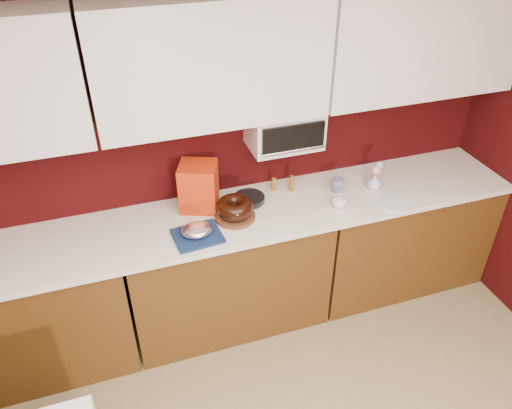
{
  "coord_description": "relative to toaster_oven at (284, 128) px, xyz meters",
  "views": [
    {
      "loc": [
        -0.62,
        -0.55,
        2.76
      ],
      "look_at": [
        0.18,
        1.84,
        1.02
      ],
      "focal_mm": 35.0,
      "sensor_mm": 36.0,
      "label": 1
    }
  ],
  "objects": [
    {
      "name": "wall_back",
      "position": [
        -0.45,
        0.15,
        -0.12
      ],
      "size": [
        4.0,
        0.02,
        2.5
      ],
      "primitive_type": "cube",
      "color": "#330607",
      "rests_on": "floor"
    },
    {
      "name": "base_cabinet_left",
      "position": [
        -1.78,
        -0.17,
        -0.95
      ],
      "size": [
        1.31,
        0.58,
        0.86
      ],
      "primitive_type": "cube",
      "color": "#513210",
      "rests_on": "floor"
    },
    {
      "name": "base_cabinet_center",
      "position": [
        -0.45,
        -0.17,
        -0.95
      ],
      "size": [
        1.31,
        0.58,
        0.86
      ],
      "primitive_type": "cube",
      "color": "#513210",
      "rests_on": "floor"
    },
    {
      "name": "base_cabinet_right",
      "position": [
        0.88,
        -0.17,
        -0.95
      ],
      "size": [
        1.31,
        0.58,
        0.86
      ],
      "primitive_type": "cube",
      "color": "#513210",
      "rests_on": "floor"
    },
    {
      "name": "countertop",
      "position": [
        -0.45,
        -0.17,
        -0.49
      ],
      "size": [
        4.0,
        0.62,
        0.04
      ],
      "primitive_type": "cube",
      "color": "white",
      "rests_on": "base_cabinet_center"
    },
    {
      "name": "upper_cabinet_center",
      "position": [
        -0.45,
        -0.02,
        0.48
      ],
      "size": [
        1.31,
        0.33,
        0.7
      ],
      "primitive_type": "cube",
      "color": "white",
      "rests_on": "wall_back"
    },
    {
      "name": "upper_cabinet_right",
      "position": [
        0.88,
        -0.02,
        0.48
      ],
      "size": [
        1.31,
        0.33,
        0.7
      ],
      "primitive_type": "cube",
      "color": "white",
      "rests_on": "wall_back"
    },
    {
      "name": "toaster_oven",
      "position": [
        0.0,
        0.0,
        0.0
      ],
      "size": [
        0.45,
        0.3,
        0.25
      ],
      "primitive_type": "cube",
      "color": "white",
      "rests_on": "upper_cabinet_center"
    },
    {
      "name": "toaster_oven_door",
      "position": [
        0.0,
        -0.16,
        0.0
      ],
      "size": [
        0.4,
        0.02,
        0.18
      ],
      "primitive_type": "cube",
      "color": "black",
      "rests_on": "toaster_oven"
    },
    {
      "name": "toaster_oven_handle",
      "position": [
        0.0,
        -0.18,
        -0.07
      ],
      "size": [
        0.42,
        0.02,
        0.02
      ],
      "primitive_type": "cylinder",
      "rotation": [
        0.0,
        1.57,
        0.0
      ],
      "color": "silver",
      "rests_on": "toaster_oven"
    },
    {
      "name": "cake_base",
      "position": [
        -0.39,
        -0.2,
        -0.46
      ],
      "size": [
        0.26,
        0.26,
        0.02
      ],
      "primitive_type": "cylinder",
      "rotation": [
        0.0,
        0.0,
        0.03
      ],
      "color": "brown",
      "rests_on": "countertop"
    },
    {
      "name": "bundt_cake",
      "position": [
        -0.39,
        -0.2,
        -0.39
      ],
      "size": [
        0.31,
        0.31,
        0.1
      ],
      "primitive_type": "torus",
      "rotation": [
        0.0,
        0.0,
        -0.43
      ],
      "color": "black",
      "rests_on": "cake_base"
    },
    {
      "name": "navy_towel",
      "position": [
        -0.66,
        -0.32,
        -0.46
      ],
      "size": [
        0.3,
        0.26,
        0.02
      ],
      "primitive_type": "cube",
      "rotation": [
        0.0,
        0.0,
        0.09
      ],
      "color": "navy",
      "rests_on": "countertop"
    },
    {
      "name": "foil_ham_nest",
      "position": [
        -0.66,
        -0.32,
        -0.42
      ],
      "size": [
        0.19,
        0.16,
        0.07
      ],
      "primitive_type": "ellipsoid",
      "rotation": [
        0.0,
        0.0,
        0.03
      ],
      "color": "white",
      "rests_on": "navy_towel"
    },
    {
      "name": "roasted_ham",
      "position": [
        -0.66,
        -0.32,
        -0.4
      ],
      "size": [
        0.11,
        0.1,
        0.06
      ],
      "primitive_type": "ellipsoid",
      "rotation": [
        0.0,
        0.0,
        0.16
      ],
      "color": "#A96A4D",
      "rests_on": "foil_ham_nest"
    },
    {
      "name": "pandoro_box",
      "position": [
        -0.57,
        -0.01,
        -0.32
      ],
      "size": [
        0.29,
        0.28,
        0.31
      ],
      "primitive_type": "cube",
      "rotation": [
        0.0,
        0.0,
        -0.38
      ],
      "color": "#B3120B",
      "rests_on": "countertop"
    },
    {
      "name": "dark_pan",
      "position": [
        -0.25,
        -0.05,
        -0.46
      ],
      "size": [
        0.24,
        0.24,
        0.04
      ],
      "primitive_type": "cylinder",
      "rotation": [
        0.0,
        0.0,
        -0.17
      ],
      "color": "black",
      "rests_on": "countertop"
    },
    {
      "name": "coffee_mug",
      "position": [
        0.29,
        -0.29,
        -0.43
      ],
      "size": [
        0.12,
        0.12,
        0.09
      ],
      "primitive_type": "imported",
      "rotation": [
        0.0,
        0.0,
        0.6
      ],
      "color": "silver",
      "rests_on": "countertop"
    },
    {
      "name": "blue_jar",
      "position": [
        0.36,
        -0.12,
        -0.43
      ],
      "size": [
        0.09,
        0.09,
        0.09
      ],
      "primitive_type": "cylinder",
      "rotation": [
        0.0,
        0.0,
        -0.13
      ],
      "color": "navy",
      "rests_on": "countertop"
    },
    {
      "name": "flower_vase",
      "position": [
        0.61,
        -0.17,
        -0.42
      ],
      "size": [
        0.1,
        0.1,
        0.12
      ],
      "primitive_type": "imported",
      "rotation": [
        0.0,
        0.0,
        0.36
      ],
      "color": "silver",
      "rests_on": "countertop"
    },
    {
      "name": "flower_pink",
      "position": [
        0.61,
        -0.17,
        -0.33
      ],
      "size": [
        0.06,
        0.06,
        0.06
      ],
      "primitive_type": "sphere",
      "color": "pink",
      "rests_on": "flower_vase"
    },
    {
      "name": "flower_blue",
      "position": [
        0.64,
        -0.15,
        -0.3
      ],
      "size": [
        0.05,
        0.05,
        0.05
      ],
      "primitive_type": "sphere",
      "color": "#9CD2F9",
      "rests_on": "flower_vase"
    },
    {
      "name": "china_plate",
      "position": [
        0.65,
        -0.39,
        -0.47
      ],
      "size": [
        0.24,
        0.24,
        0.01
      ],
      "primitive_type": "cylinder",
      "rotation": [
        0.0,
        0.0,
        0.21
      ],
      "color": "white",
      "rests_on": "countertop"
    },
    {
      "name": "amber_bottle",
      "position": [
        -0.05,
        0.03,
        -0.43
      ],
      "size": [
        0.04,
        0.04,
        0.09
      ],
      "primitive_type": "cylinder",
      "rotation": [
        0.0,
        0.0,
        -0.32
      ],
      "color": "brown",
      "rests_on": "countertop"
    },
    {
      "name": "amber_bottle_tall",
      "position": [
        0.06,
        -0.01,
        -0.42
      ],
      "size": [
        0.04,
        0.04,
        0.11
      ],
      "primitive_type": "cylinder",
      "rotation": [
        0.0,
        0.0,
        0.2
      ],
      "color": "brown",
      "rests_on": "countertop"
    }
  ]
}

